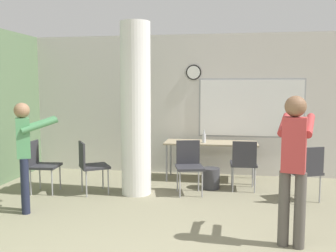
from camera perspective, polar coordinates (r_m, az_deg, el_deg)
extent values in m
cube|color=silver|center=(7.60, 4.80, 3.23)|extent=(8.00, 0.12, 2.80)
cylinder|color=black|center=(7.53, 3.92, 8.16)|extent=(0.30, 0.03, 0.30)
cylinder|color=white|center=(7.51, 3.91, 8.16)|extent=(0.26, 0.01, 0.25)
cube|color=#99999E|center=(7.53, 12.53, 2.70)|extent=(2.05, 0.01, 1.16)
cube|color=white|center=(7.52, 12.53, 2.69)|extent=(1.99, 0.02, 1.10)
cylinder|color=white|center=(6.11, -4.93, 2.52)|extent=(0.49, 0.49, 2.80)
cube|color=tan|center=(7.11, 6.55, -2.56)|extent=(1.73, 0.63, 0.03)
cylinder|color=gray|center=(7.01, -0.22, -5.66)|extent=(0.04, 0.04, 0.70)
cylinder|color=gray|center=(6.94, 13.11, -5.95)|extent=(0.04, 0.04, 0.70)
cylinder|color=gray|center=(7.50, 0.41, -4.88)|extent=(0.04, 0.04, 0.70)
cylinder|color=gray|center=(7.44, 12.84, -5.14)|extent=(0.04, 0.04, 0.70)
cylinder|color=silver|center=(7.01, 5.51, -1.85)|extent=(0.07, 0.07, 0.17)
cylinder|color=silver|center=(6.99, 5.52, -0.87)|extent=(0.03, 0.03, 0.07)
cylinder|color=#38383D|center=(6.62, 6.53, -7.91)|extent=(0.31, 0.31, 0.36)
cube|color=#2D2D33|center=(6.60, -18.20, -5.82)|extent=(0.47, 0.47, 0.04)
cube|color=#2D2D33|center=(6.65, -19.89, -3.87)|extent=(0.06, 0.40, 0.40)
cylinder|color=#99999E|center=(6.43, -17.26, -8.26)|extent=(0.02, 0.02, 0.43)
cylinder|color=#99999E|center=(6.75, -16.11, -7.53)|extent=(0.02, 0.02, 0.43)
cylinder|color=#99999E|center=(6.57, -20.20, -8.06)|extent=(0.02, 0.02, 0.43)
cylinder|color=#99999E|center=(6.89, -18.94, -7.36)|extent=(0.02, 0.02, 0.43)
cube|color=#2D2D33|center=(6.22, 19.90, -6.60)|extent=(0.58, 0.58, 0.04)
cube|color=#2D2D33|center=(6.02, 21.08, -4.94)|extent=(0.37, 0.19, 0.40)
cylinder|color=#99999E|center=(6.52, 20.23, -8.16)|extent=(0.02, 0.02, 0.43)
cylinder|color=#99999E|center=(6.33, 17.53, -8.50)|extent=(0.02, 0.02, 0.43)
cylinder|color=#99999E|center=(6.24, 22.14, -8.88)|extent=(0.02, 0.02, 0.43)
cylinder|color=#99999E|center=(6.04, 19.36, -9.27)|extent=(0.02, 0.02, 0.43)
cube|color=#2D2D33|center=(6.36, -11.12, -6.07)|extent=(0.61, 0.61, 0.04)
cube|color=#2D2D33|center=(6.28, -12.99, -4.23)|extent=(0.24, 0.35, 0.40)
cylinder|color=#99999E|center=(6.29, -9.09, -8.38)|extent=(0.02, 0.02, 0.43)
cylinder|color=#99999E|center=(6.63, -9.89, -7.64)|extent=(0.02, 0.02, 0.43)
cylinder|color=#99999E|center=(6.21, -12.33, -8.63)|extent=(0.02, 0.02, 0.43)
cylinder|color=#99999E|center=(6.55, -12.98, -7.87)|extent=(0.02, 0.02, 0.43)
cube|color=#2D2D33|center=(6.18, 3.31, -6.33)|extent=(0.53, 0.53, 0.04)
cube|color=#2D2D33|center=(6.34, 3.06, -3.99)|extent=(0.39, 0.12, 0.40)
cylinder|color=#99999E|center=(6.04, 1.82, -8.91)|extent=(0.02, 0.02, 0.43)
cylinder|color=#99999E|center=(6.09, 5.23, -8.81)|extent=(0.02, 0.02, 0.43)
cylinder|color=#99999E|center=(6.39, 1.45, -8.08)|extent=(0.02, 0.02, 0.43)
cylinder|color=#99999E|center=(6.43, 4.67, -7.99)|extent=(0.02, 0.02, 0.43)
cube|color=#2D2D33|center=(6.57, 11.40, -5.68)|extent=(0.45, 0.45, 0.04)
cube|color=#2D2D33|center=(6.33, 11.58, -4.11)|extent=(0.40, 0.04, 0.40)
cylinder|color=#99999E|center=(6.81, 12.77, -7.32)|extent=(0.02, 0.02, 0.43)
cylinder|color=#99999E|center=(6.79, 9.72, -7.30)|extent=(0.02, 0.02, 0.43)
cylinder|color=#99999E|center=(6.47, 13.08, -8.05)|extent=(0.02, 0.02, 0.43)
cylinder|color=#99999E|center=(6.44, 9.86, -8.05)|extent=(0.02, 0.02, 0.43)
cylinder|color=#1E2338|center=(5.63, -20.95, -8.58)|extent=(0.11, 0.11, 0.78)
cylinder|color=#1E2338|center=(5.78, -20.99, -8.20)|extent=(0.11, 0.11, 0.78)
cube|color=#4C8C59|center=(5.58, -21.23, -1.71)|extent=(0.27, 0.29, 0.56)
sphere|color=#997051|center=(5.54, -21.38, 2.23)|extent=(0.21, 0.21, 0.21)
cylinder|color=#4C8C59|center=(5.44, -18.94, 0.10)|extent=(0.46, 0.33, 0.22)
cylinder|color=#4C8C59|center=(5.69, -19.10, 0.35)|extent=(0.46, 0.33, 0.22)
cylinder|color=#514C47|center=(4.44, 19.45, -12.06)|extent=(0.12, 0.12, 0.85)
cylinder|color=#514C47|center=(4.45, 17.24, -11.93)|extent=(0.12, 0.12, 0.85)
cube|color=#B23838|center=(4.28, 18.67, -2.72)|extent=(0.29, 0.25, 0.60)
sphere|color=brown|center=(4.23, 18.86, 2.85)|extent=(0.23, 0.23, 0.23)
cylinder|color=#B23838|center=(4.48, 20.76, 0.11)|extent=(0.22, 0.54, 0.24)
cylinder|color=#B23838|center=(4.50, 17.31, 0.26)|extent=(0.22, 0.54, 0.24)
cube|color=white|center=(4.74, 17.64, 0.57)|extent=(0.07, 0.13, 0.04)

